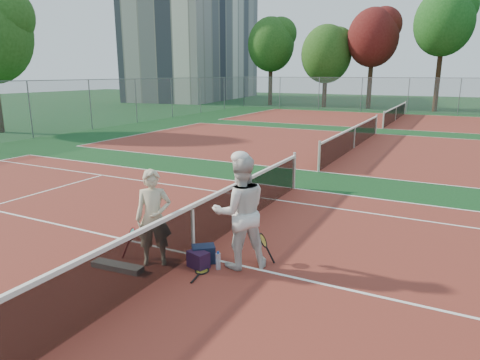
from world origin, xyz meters
name	(u,v)px	position (x,y,z in m)	size (l,w,h in m)	color
ground	(194,255)	(0.00, 0.00, 0.00)	(130.00, 130.00, 0.00)	#0F3917
court_main	(194,255)	(0.00, 0.00, 0.00)	(23.77, 10.97, 0.01)	maroon
court_far_a	(354,148)	(0.00, 13.50, 0.00)	(23.77, 10.97, 0.01)	maroon
court_far_b	(395,120)	(0.00, 27.00, 0.00)	(23.77, 10.97, 0.01)	maroon
net_main	(193,230)	(0.00, 0.00, 0.51)	(0.10, 10.98, 1.02)	black
net_far_a	(354,137)	(0.00, 13.50, 0.51)	(0.10, 10.98, 1.02)	black
net_far_b	(396,113)	(0.00, 27.00, 0.51)	(0.10, 10.98, 1.02)	black
fence_back	(408,95)	(0.00, 34.00, 1.50)	(32.00, 0.06, 3.00)	slate
apartment_block	(197,41)	(-28.00, 44.00, 7.50)	(10.00, 22.00, 15.00)	beige
player_a	(154,218)	(-0.42, -0.61, 0.88)	(0.64, 0.42, 1.75)	#C1B796
player_b	(240,212)	(1.00, 0.01, 1.02)	(0.99, 0.77, 2.03)	silver
racket_red	(132,242)	(-1.02, -0.55, 0.28)	(0.28, 0.27, 0.56)	maroon
racket_black_held	(263,248)	(1.30, 0.33, 0.27)	(0.30, 0.27, 0.55)	black
racket_spare	(202,271)	(0.52, -0.52, 0.01)	(0.60, 0.27, 0.03)	black
sports_bag_navy	(204,254)	(0.34, -0.18, 0.16)	(0.41, 0.28, 0.32)	black
sports_bag_purple	(198,260)	(0.37, -0.40, 0.15)	(0.37, 0.25, 0.30)	#25102B
net_cover_canvas	(117,267)	(-0.87, -1.13, 0.05)	(0.99, 0.23, 0.10)	slate
water_bottle	(218,261)	(0.72, -0.30, 0.15)	(0.09, 0.09, 0.30)	#C9E4FF
tree_back_0	(271,45)	(-14.45, 37.29, 6.29)	(4.90, 4.90, 9.14)	#382314
tree_back_1	(326,54)	(-8.30, 36.87, 5.20)	(4.95, 4.95, 8.06)	#382314
tree_back_maroon	(373,38)	(-3.94, 37.17, 6.61)	(4.76, 4.76, 9.38)	#382314
tree_back_3	(444,23)	(2.07, 36.57, 7.61)	(4.99, 4.99, 10.51)	#382314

